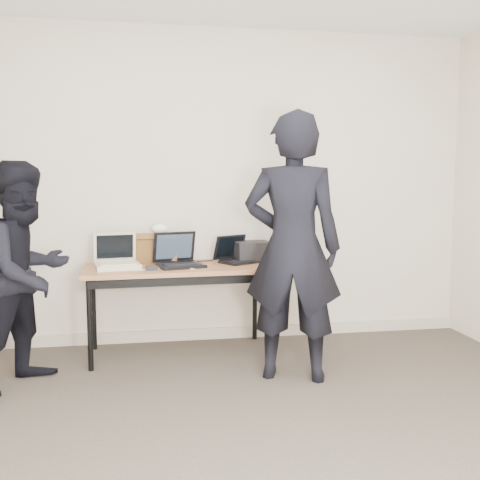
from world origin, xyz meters
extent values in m
cube|color=#433B33|center=(0.00, 0.00, -0.03)|extent=(4.50, 4.50, 0.05)
cube|color=beige|center=(0.00, 2.27, 1.35)|extent=(4.50, 0.05, 2.70)
cube|color=#935D38|center=(-0.35, 1.87, 0.70)|extent=(1.53, 0.73, 0.03)
cylinder|color=black|center=(-1.02, 1.57, 0.34)|extent=(0.04, 0.04, 0.68)
cylinder|color=black|center=(0.35, 1.64, 0.34)|extent=(0.04, 0.04, 0.68)
cylinder|color=black|center=(-1.05, 2.10, 0.34)|extent=(0.04, 0.04, 0.68)
cylinder|color=black|center=(0.33, 2.17, 0.34)|extent=(0.04, 0.04, 0.68)
cube|color=black|center=(-0.33, 1.59, 0.64)|extent=(1.40, 0.09, 0.06)
cube|color=beige|center=(-0.83, 1.82, 0.74)|extent=(0.38, 0.33, 0.04)
cube|color=beige|center=(-0.82, 1.79, 0.76)|extent=(0.30, 0.20, 0.01)
cube|color=beige|center=(-0.86, 1.98, 0.87)|extent=(0.34, 0.11, 0.23)
cube|color=black|center=(-0.86, 1.97, 0.88)|extent=(0.29, 0.09, 0.19)
cube|color=beige|center=(-0.85, 1.96, 0.76)|extent=(0.30, 0.07, 0.02)
cube|color=black|center=(-0.34, 1.81, 0.73)|extent=(0.41, 0.35, 0.02)
cube|color=black|center=(-0.33, 1.78, 0.75)|extent=(0.31, 0.22, 0.01)
cube|color=black|center=(-0.39, 1.97, 0.87)|extent=(0.36, 0.17, 0.25)
cube|color=#26333F|center=(-0.38, 1.96, 0.87)|extent=(0.30, 0.14, 0.20)
cube|color=black|center=(-0.38, 1.94, 0.74)|extent=(0.31, 0.10, 0.02)
cube|color=black|center=(0.16, 1.95, 0.73)|extent=(0.38, 0.35, 0.02)
cube|color=black|center=(0.17, 1.93, 0.74)|extent=(0.28, 0.23, 0.01)
cube|color=black|center=(0.09, 2.08, 0.84)|extent=(0.30, 0.22, 0.21)
cube|color=black|center=(0.09, 2.07, 0.84)|extent=(0.26, 0.18, 0.17)
cube|color=black|center=(0.10, 2.05, 0.74)|extent=(0.24, 0.15, 0.01)
cube|color=brown|center=(-0.53, 2.09, 0.84)|extent=(0.38, 0.21, 0.24)
cube|color=brown|center=(-0.54, 2.03, 0.94)|extent=(0.37, 0.13, 0.07)
cube|color=brown|center=(-0.37, 2.07, 0.82)|extent=(0.03, 0.10, 0.02)
ellipsoid|color=white|center=(-0.50, 2.09, 1.00)|extent=(0.15, 0.12, 0.08)
cube|color=black|center=(0.28, 2.05, 0.80)|extent=(0.31, 0.27, 0.17)
cube|color=black|center=(-0.57, 1.69, 0.74)|extent=(0.10, 0.07, 0.03)
cube|color=silver|center=(-0.57, 1.75, 0.72)|extent=(0.25, 0.15, 0.01)
cube|color=black|center=(-0.77, 1.85, 0.72)|extent=(0.26, 0.22, 0.01)
cube|color=black|center=(0.18, 1.90, 0.72)|extent=(0.15, 0.23, 0.01)
cube|color=black|center=(-0.18, 2.09, 0.72)|extent=(0.25, 0.04, 0.01)
cube|color=silver|center=(-0.34, 1.75, 0.72)|extent=(0.21, 0.15, 0.01)
imported|color=black|center=(0.41, 1.20, 0.93)|extent=(0.79, 0.64, 1.87)
imported|color=black|center=(-1.41, 1.39, 0.77)|extent=(0.89, 0.94, 1.53)
cube|color=#BBB19A|center=(0.00, 2.23, 0.05)|extent=(4.50, 0.03, 0.10)
camera|label=1|loc=(-0.56, -2.39, 1.38)|focal=40.00mm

